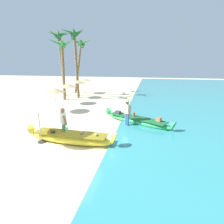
# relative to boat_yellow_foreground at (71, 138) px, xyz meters

# --- Properties ---
(ground_plane) EXTENTS (80.00, 80.00, 0.00)m
(ground_plane) POSITION_rel_boat_yellow_foreground_xyz_m (-0.01, 0.11, -0.29)
(ground_plane) COLOR beige
(boat_yellow_foreground) EXTENTS (4.53, 0.98, 0.82)m
(boat_yellow_foreground) POSITION_rel_boat_yellow_foreground_xyz_m (0.00, 0.00, 0.00)
(boat_yellow_foreground) COLOR yellow
(boat_yellow_foreground) RESTS_ON ground
(boat_green_midground) EXTENTS (4.54, 2.90, 0.74)m
(boat_green_midground) POSITION_rel_boat_yellow_foreground_xyz_m (2.90, 3.48, -0.04)
(boat_green_midground) COLOR #38B760
(boat_green_midground) RESTS_ON ground
(person_vendor_hatted) EXTENTS (0.54, 0.49, 1.70)m
(person_vendor_hatted) POSITION_rel_boat_yellow_foreground_xyz_m (2.34, 2.84, 0.70)
(person_vendor_hatted) COLOR #3D5BA8
(person_vendor_hatted) RESTS_ON ground
(person_tourist_customer) EXTENTS (0.51, 0.54, 1.65)m
(person_tourist_customer) POSITION_rel_boat_yellow_foreground_xyz_m (-0.48, 0.30, 0.64)
(person_tourist_customer) COLOR green
(person_tourist_customer) RESTS_ON ground
(patio_umbrella_large) EXTENTS (2.31, 2.31, 2.18)m
(patio_umbrella_large) POSITION_rel_boat_yellow_foreground_xyz_m (-1.46, -0.20, 1.69)
(patio_umbrella_large) COLOR #B7B7BC
(patio_umbrella_large) RESTS_ON ground
(parasol_row_0) EXTENTS (1.60, 1.60, 1.91)m
(parasol_row_0) POSITION_rel_boat_yellow_foreground_xyz_m (-3.45, 5.01, 1.46)
(parasol_row_0) COLOR #8E6B47
(parasol_row_0) RESTS_ON ground
(parasol_row_1) EXTENTS (1.60, 1.60, 1.91)m
(parasol_row_1) POSITION_rel_boat_yellow_foreground_xyz_m (-3.72, 7.88, 1.46)
(parasol_row_1) COLOR #8E6B47
(parasol_row_1) RESTS_ON ground
(parasol_row_2) EXTENTS (1.60, 1.60, 1.91)m
(parasol_row_2) POSITION_rel_boat_yellow_foreground_xyz_m (-3.98, 10.96, 1.46)
(parasol_row_2) COLOR #8E6B47
(parasol_row_2) RESTS_ON ground
(parasol_row_3) EXTENTS (1.60, 1.60, 1.91)m
(parasol_row_3) POSITION_rel_boat_yellow_foreground_xyz_m (-4.25, 13.87, 1.46)
(parasol_row_3) COLOR #8E6B47
(parasol_row_3) RESTS_ON ground
(palm_tree_tall_inland) EXTENTS (2.52, 2.59, 6.05)m
(palm_tree_tall_inland) POSITION_rel_boat_yellow_foreground_xyz_m (-4.90, 9.68, 4.47)
(palm_tree_tall_inland) COLOR brown
(palm_tree_tall_inland) RESTS_ON ground
(palm_tree_leaning_seaward) EXTENTS (2.44, 2.60, 7.09)m
(palm_tree_leaning_seaward) POSITION_rel_boat_yellow_foreground_xyz_m (-6.19, 11.80, 5.42)
(palm_tree_leaning_seaward) COLOR brown
(palm_tree_leaning_seaward) RESTS_ON ground
(palm_tree_mid_cluster) EXTENTS (2.76, 2.53, 6.59)m
(palm_tree_mid_cluster) POSITION_rel_boat_yellow_foreground_xyz_m (-4.72, 14.06, 4.87)
(palm_tree_mid_cluster) COLOR brown
(palm_tree_mid_cluster) RESTS_ON ground
(palm_tree_far_behind) EXTENTS (2.56, 2.53, 7.14)m
(palm_tree_far_behind) POSITION_rel_boat_yellow_foreground_xyz_m (-4.11, 11.06, 5.30)
(palm_tree_far_behind) COLOR brown
(palm_tree_far_behind) RESTS_ON ground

